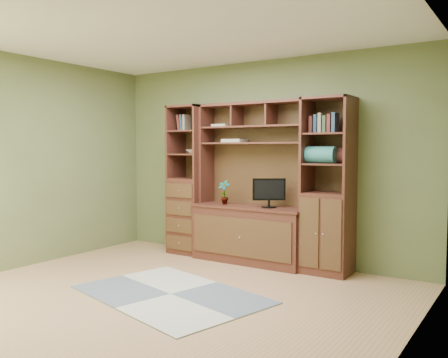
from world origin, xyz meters
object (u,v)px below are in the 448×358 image
Objects in this scene: right_tower at (328,186)px; monitor at (269,188)px; left_tower at (190,180)px; center_hutch at (250,183)px.

right_tower reaches higher than monitor.
left_tower is at bearing 180.00° from right_tower.
monitor is at bearing -6.84° from center_hutch.
monitor is (0.29, -0.03, -0.05)m from center_hutch.
center_hutch is 1.00× the size of left_tower.
right_tower is (2.02, 0.00, 0.00)m from left_tower.
right_tower is (1.02, 0.04, 0.00)m from center_hutch.
center_hutch is 1.00m from left_tower.
monitor is (-0.73, -0.07, -0.05)m from right_tower.
center_hutch and left_tower have the same top height.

